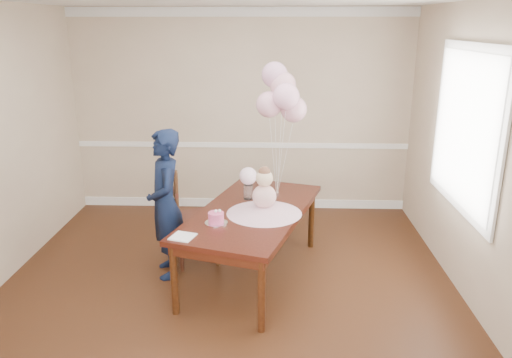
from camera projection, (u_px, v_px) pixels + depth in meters
name	position (u px, v px, depth m)	size (l,w,h in m)	color
floor	(226.00, 299.00, 4.70)	(4.50, 5.00, 0.00)	black
wall_back	(242.00, 112.00, 6.68)	(4.50, 0.02, 2.70)	tan
wall_front	(157.00, 334.00, 1.92)	(4.50, 0.02, 2.70)	tan
wall_right	(487.00, 164.00, 4.22)	(0.02, 5.00, 2.70)	tan
chair_rail_trim	(242.00, 145.00, 6.81)	(4.50, 0.02, 0.07)	white
crown_molding	(241.00, 12.00, 6.29)	(4.50, 0.02, 0.12)	silver
baseboard_trim	(242.00, 203.00, 7.06)	(4.50, 0.02, 0.12)	white
window_frame	(466.00, 129.00, 4.64)	(0.02, 1.66, 1.56)	white
window_blinds	(464.00, 129.00, 4.64)	(0.01, 1.50, 1.40)	silver
dining_table_top	(252.00, 212.00, 4.94)	(0.97, 1.93, 0.05)	black
table_apron	(252.00, 219.00, 4.97)	(0.87, 1.84, 0.10)	black
table_leg_fl	(174.00, 279.00, 4.38)	(0.07, 0.07, 0.68)	black
table_leg_fr	(262.00, 295.00, 4.12)	(0.07, 0.07, 0.68)	black
table_leg_bl	(245.00, 211.00, 5.98)	(0.07, 0.07, 0.68)	black
table_leg_br	(311.00, 219.00, 5.72)	(0.07, 0.07, 0.68)	black
baby_skirt	(264.00, 209.00, 4.83)	(0.73, 0.73, 0.10)	#D89FB2
baby_torso	(264.00, 196.00, 4.80)	(0.23, 0.23, 0.23)	pink
baby_head	(264.00, 178.00, 4.74)	(0.16, 0.16, 0.16)	beige
baby_hair	(264.00, 172.00, 4.72)	(0.12, 0.12, 0.12)	brown
cake_platter	(216.00, 223.00, 4.61)	(0.21, 0.21, 0.01)	silver
birthday_cake	(216.00, 217.00, 4.59)	(0.14, 0.14, 0.10)	#D5437B
cake_flower_a	(216.00, 211.00, 4.57)	(0.03, 0.03, 0.03)	white
cake_flower_b	(220.00, 211.00, 4.58)	(0.03, 0.03, 0.03)	white
rose_vase_near	(248.00, 192.00, 5.22)	(0.10, 0.10, 0.15)	white
roses_near	(248.00, 176.00, 5.17)	(0.18, 0.18, 0.18)	silver
napkin	(183.00, 237.00, 4.30)	(0.19, 0.19, 0.01)	white
balloon_weight	(277.00, 193.00, 5.38)	(0.04, 0.04, 0.02)	silver
balloon_a	(269.00, 104.00, 5.13)	(0.27, 0.27, 0.27)	#EBA6BB
balloon_b	(286.00, 97.00, 4.99)	(0.27, 0.27, 0.27)	#FDB3D5
balloon_c	(283.00, 85.00, 5.12)	(0.27, 0.27, 0.27)	#DD9CAB
balloon_d	(275.00, 75.00, 5.14)	(0.27, 0.27, 0.27)	#DA9ABC
balloon_e	(294.00, 109.00, 5.13)	(0.27, 0.27, 0.27)	#E8A4B8
balloon_ribbon_a	(273.00, 157.00, 5.28)	(0.00, 0.00, 0.81)	white
balloon_ribbon_b	(281.00, 154.00, 5.21)	(0.00, 0.00, 0.91)	white
balloon_ribbon_c	(280.00, 147.00, 5.27)	(0.00, 0.00, 1.01)	white
balloon_ribbon_d	(276.00, 142.00, 5.28)	(0.00, 0.00, 1.10)	silver
balloon_ribbon_e	(285.00, 159.00, 5.28)	(0.00, 0.00, 0.76)	white
dining_chair_seat	(195.00, 219.00, 5.34)	(0.47, 0.47, 0.05)	#3B1510
chair_leg_fl	(181.00, 251.00, 5.18)	(0.04, 0.04, 0.46)	#36180E
chair_leg_fr	(217.00, 245.00, 5.31)	(0.04, 0.04, 0.46)	#3B2110
chair_leg_bl	(174.00, 236.00, 5.53)	(0.04, 0.04, 0.46)	#3E1511
chair_leg_br	(208.00, 232.00, 5.65)	(0.04, 0.04, 0.46)	#39150F
chair_back_post_l	(177.00, 200.00, 5.00)	(0.04, 0.04, 0.60)	#351D0E
chair_back_post_r	(170.00, 188.00, 5.35)	(0.04, 0.04, 0.60)	#3A1910
chair_slat_low	(174.00, 205.00, 5.22)	(0.03, 0.43, 0.05)	black
chair_slat_mid	(173.00, 190.00, 5.17)	(0.03, 0.43, 0.05)	#3D1810
chair_slat_top	(172.00, 174.00, 5.11)	(0.03, 0.43, 0.05)	#341D0E
woman	(165.00, 204.00, 4.98)	(0.55, 0.37, 1.52)	black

